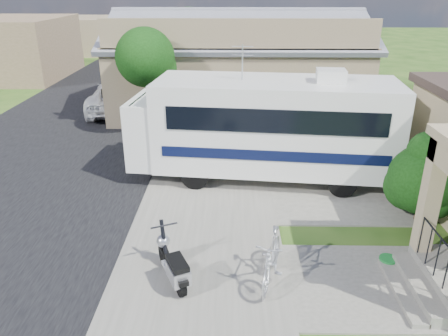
{
  "coord_description": "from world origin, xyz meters",
  "views": [
    {
      "loc": [
        -0.3,
        -8.9,
        6.14
      ],
      "look_at": [
        -0.5,
        2.5,
        1.3
      ],
      "focal_mm": 35.0,
      "sensor_mm": 36.0,
      "label": 1
    }
  ],
  "objects_px": {
    "pickup_truck": "(118,96)",
    "scooter": "(173,264)",
    "garden_hose": "(388,262)",
    "van": "(135,69)",
    "bicycle": "(272,260)",
    "motorhome": "(265,125)",
    "shrub": "(426,176)"
  },
  "relations": [
    {
      "from": "pickup_truck",
      "to": "scooter",
      "type": "bearing_deg",
      "value": 102.0
    },
    {
      "from": "scooter",
      "to": "garden_hose",
      "type": "distance_m",
      "value": 5.02
    },
    {
      "from": "scooter",
      "to": "garden_hose",
      "type": "height_order",
      "value": "scooter"
    },
    {
      "from": "scooter",
      "to": "pickup_truck",
      "type": "distance_m",
      "value": 14.92
    },
    {
      "from": "garden_hose",
      "to": "pickup_truck",
      "type": "bearing_deg",
      "value": 125.37
    },
    {
      "from": "pickup_truck",
      "to": "van",
      "type": "distance_m",
      "value": 7.42
    },
    {
      "from": "garden_hose",
      "to": "bicycle",
      "type": "bearing_deg",
      "value": -166.48
    },
    {
      "from": "van",
      "to": "motorhome",
      "type": "bearing_deg",
      "value": -71.38
    },
    {
      "from": "bicycle",
      "to": "motorhome",
      "type": "bearing_deg",
      "value": 103.5
    },
    {
      "from": "motorhome",
      "to": "van",
      "type": "height_order",
      "value": "motorhome"
    },
    {
      "from": "scooter",
      "to": "pickup_truck",
      "type": "height_order",
      "value": "pickup_truck"
    },
    {
      "from": "garden_hose",
      "to": "scooter",
      "type": "bearing_deg",
      "value": -171.29
    },
    {
      "from": "pickup_truck",
      "to": "garden_hose",
      "type": "distance_m",
      "value": 16.49
    },
    {
      "from": "motorhome",
      "to": "van",
      "type": "relative_size",
      "value": 1.49
    },
    {
      "from": "motorhome",
      "to": "garden_hose",
      "type": "distance_m",
      "value": 5.93
    },
    {
      "from": "bicycle",
      "to": "garden_hose",
      "type": "distance_m",
      "value": 2.93
    },
    {
      "from": "shrub",
      "to": "scooter",
      "type": "relative_size",
      "value": 1.57
    },
    {
      "from": "motorhome",
      "to": "garden_hose",
      "type": "bearing_deg",
      "value": -56.5
    },
    {
      "from": "motorhome",
      "to": "bicycle",
      "type": "height_order",
      "value": "motorhome"
    },
    {
      "from": "bicycle",
      "to": "garden_hose",
      "type": "xyz_separation_m",
      "value": [
        2.81,
        0.67,
        -0.49
      ]
    },
    {
      "from": "motorhome",
      "to": "bicycle",
      "type": "relative_size",
      "value": 4.5
    },
    {
      "from": "scooter",
      "to": "bicycle",
      "type": "bearing_deg",
      "value": -22.41
    },
    {
      "from": "shrub",
      "to": "garden_hose",
      "type": "relative_size",
      "value": 6.37
    },
    {
      "from": "bicycle",
      "to": "van",
      "type": "bearing_deg",
      "value": 124.41
    },
    {
      "from": "shrub",
      "to": "bicycle",
      "type": "bearing_deg",
      "value": -146.51
    },
    {
      "from": "bicycle",
      "to": "garden_hose",
      "type": "relative_size",
      "value": 4.75
    },
    {
      "from": "garden_hose",
      "to": "shrub",
      "type": "bearing_deg",
      "value": 54.75
    },
    {
      "from": "van",
      "to": "pickup_truck",
      "type": "bearing_deg",
      "value": -92.01
    },
    {
      "from": "motorhome",
      "to": "shrub",
      "type": "xyz_separation_m",
      "value": [
        4.18,
        -2.8,
        -0.54
      ]
    },
    {
      "from": "van",
      "to": "garden_hose",
      "type": "height_order",
      "value": "van"
    },
    {
      "from": "shrub",
      "to": "garden_hose",
      "type": "height_order",
      "value": "shrub"
    },
    {
      "from": "bicycle",
      "to": "scooter",
      "type": "bearing_deg",
      "value": -162.3
    }
  ]
}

